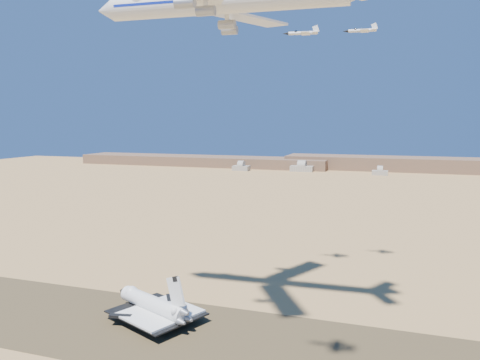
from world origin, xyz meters
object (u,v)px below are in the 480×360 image
(crew_c, at_px, (159,329))
(chase_jet_f, at_px, (361,30))
(chase_jet_e, at_px, (302,33))
(shuttle, at_px, (153,306))
(carrier_747, at_px, (216,2))
(crew_b, at_px, (166,328))
(crew_a, at_px, (170,325))

(crew_c, distance_m, chase_jet_f, 136.06)
(crew_c, bearing_deg, chase_jet_e, -58.27)
(shuttle, bearing_deg, crew_c, -26.66)
(chase_jet_e, bearing_deg, chase_jet_f, 25.54)
(carrier_747, xyz_separation_m, chase_jet_f, (38.27, 61.69, 0.44))
(chase_jet_e, relative_size, chase_jet_f, 1.03)
(chase_jet_e, bearing_deg, crew_b, -126.75)
(crew_c, bearing_deg, crew_a, -62.24)
(crew_b, distance_m, chase_jet_e, 118.95)
(crew_b, relative_size, crew_c, 0.97)
(crew_a, distance_m, crew_b, 1.97)
(carrier_747, distance_m, chase_jet_f, 72.60)
(shuttle, xyz_separation_m, carrier_747, (22.45, 2.73, 97.44))
(crew_a, bearing_deg, shuttle, 54.95)
(crew_b, xyz_separation_m, chase_jet_f, (52.72, 70.44, 101.90))
(chase_jet_e, bearing_deg, shuttle, -135.64)
(crew_a, relative_size, chase_jet_f, 0.14)
(carrier_747, bearing_deg, chase_jet_e, 67.92)
(crew_a, bearing_deg, crew_c, 137.02)
(crew_c, xyz_separation_m, chase_jet_e, (33.30, 58.06, 99.73))
(carrier_747, relative_size, chase_jet_f, 6.44)
(chase_jet_f, bearing_deg, chase_jet_e, -150.06)
(shuttle, bearing_deg, crew_b, -13.54)
(shuttle, height_order, chase_jet_e, chase_jet_e)
(carrier_747, bearing_deg, crew_c, -150.22)
(carrier_747, distance_m, crew_c, 103.23)
(shuttle, distance_m, crew_c, 10.53)
(crew_a, relative_size, crew_b, 1.12)
(shuttle, height_order, crew_c, shuttle)
(shuttle, bearing_deg, carrier_747, 30.35)
(crew_b, relative_size, chase_jet_e, 0.12)
(crew_a, relative_size, chase_jet_e, 0.13)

